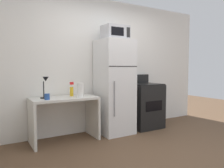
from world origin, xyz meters
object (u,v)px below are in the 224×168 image
Objects in this scene: oven_range at (144,105)px; refrigerator at (114,87)px; paper_towel_roll at (80,90)px; spray_bottle at (72,91)px; microwave at (115,33)px; desk at (64,111)px; desk_lamp at (45,84)px; coffee_mug at (47,97)px.

refrigerator is at bearing -179.09° from oven_range.
paper_towel_roll is 0.14× the size of refrigerator.
microwave is at bearing -8.37° from spray_bottle.
desk is 0.62× the size of refrigerator.
paper_towel_roll is 0.76m from refrigerator.
desk_lamp reaches higher than coffee_mug.
desk_lamp is 1.58m from microwave.
spray_bottle is at bearing 24.63° from coffee_mug.
microwave reaches higher than paper_towel_roll.
refrigerator reaches higher than spray_bottle.
oven_range is at bearing -0.89° from desk_lamp.
desk_lamp reaches higher than desk.
paper_towel_roll is at bearing -172.66° from microwave.
desk_lamp is at bearing 177.14° from microwave.
desk is 4.42× the size of spray_bottle.
oven_range is (2.03, -0.03, -0.52)m from desk_lamp.
microwave reaches higher than refrigerator.
spray_bottle is 1.61m from oven_range.
desk_lamp reaches higher than oven_range.
desk_lamp is 0.49m from spray_bottle.
desk_lamp is at bearing 179.11° from oven_range.
oven_range is at bearing 0.91° from refrigerator.
paper_towel_roll is 0.22× the size of oven_range.
desk is 0.45m from paper_towel_roll.
spray_bottle is 0.23m from paper_towel_roll.
paper_towel_roll reaches higher than desk.
desk_lamp is at bearing 85.29° from coffee_mug.
microwave is (0.82, -0.12, 1.05)m from spray_bottle.
paper_towel_roll is (0.24, -0.14, 0.35)m from desk.
spray_bottle is 0.83m from refrigerator.
desk is 1.69m from microwave.
refrigerator is 1.61× the size of oven_range.
coffee_mug is at bearing -94.71° from desk_lamp.
spray_bottle is at bearing 173.08° from refrigerator.
coffee_mug is 0.05× the size of refrigerator.
desk_lamp is at bearing 176.88° from desk.
paper_towel_roll is 1.54m from oven_range.
microwave reaches higher than desk_lamp.
desk_lamp is 0.32× the size of oven_range.
refrigerator is 1.01m from microwave.
oven_range reaches higher than paper_towel_roll.
microwave is (0.00, -0.02, 1.01)m from refrigerator.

